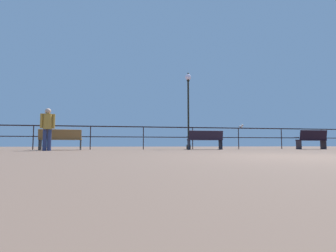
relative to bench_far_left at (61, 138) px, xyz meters
The scene contains 8 objects.
ground_plane 9.55m from the bench_far_left, 50.31° to the right, with size 60.00×60.00×0.00m, color brown.
pier_railing 6.17m from the bench_far_left, ahead, with size 19.97×0.05×1.12m.
bench_far_left is the anchor object (origin of this frame).
bench_near_left 6.45m from the bench_far_left, ahead, with size 1.65×0.67×0.89m.
bench_near_right 12.18m from the bench_far_left, ahead, with size 1.49×0.67×0.97m.
lamppost_center 6.33m from the bench_far_left, 10.40° to the left, with size 0.31×0.31×4.00m.
person_by_bench 1.35m from the bench_far_left, 98.60° to the right, with size 0.50×0.31×1.60m.
seagull_on_rail 8.81m from the bench_far_left, ahead, with size 0.19×0.38×0.18m.
Camera 1 is at (-3.48, -3.95, 0.22)m, focal length 26.69 mm.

